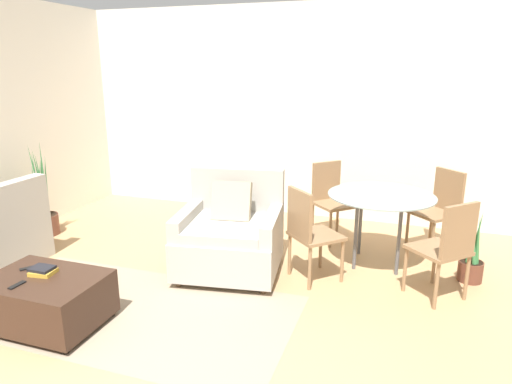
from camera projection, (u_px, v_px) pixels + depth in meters
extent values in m
cube|color=white|center=(292.00, 113.00, 6.02)|extent=(12.00, 0.06, 2.75)
cube|color=gray|center=(130.00, 311.00, 3.80)|extent=(2.72, 1.43, 0.00)
cube|color=brown|center=(93.00, 343.00, 3.36)|extent=(2.67, 0.05, 0.00)
cube|color=brown|center=(113.00, 326.00, 3.58)|extent=(2.67, 0.05, 0.00)
cube|color=brown|center=(130.00, 311.00, 3.80)|extent=(2.67, 0.05, 0.00)
cube|color=brown|center=(146.00, 298.00, 4.02)|extent=(2.67, 0.05, 0.00)
cube|color=brown|center=(160.00, 286.00, 4.24)|extent=(2.67, 0.05, 0.00)
cube|color=#B2ADA3|center=(14.00, 202.00, 4.89)|extent=(0.76, 0.12, 0.26)
cube|color=#B2ADA3|center=(230.00, 249.00, 4.47)|extent=(1.09, 1.05, 0.37)
cube|color=#B2ADA3|center=(228.00, 228.00, 4.37)|extent=(0.83, 0.90, 0.10)
cube|color=#B2ADA3|center=(238.00, 194.00, 4.72)|extent=(0.96, 0.26, 0.54)
cube|color=#B2ADA3|center=(187.00, 219.00, 4.46)|extent=(0.25, 0.85, 0.20)
cube|color=#B2ADA3|center=(272.00, 224.00, 4.32)|extent=(0.25, 0.85, 0.20)
cylinder|color=brown|center=(179.00, 283.00, 4.23)|extent=(0.05, 0.05, 0.06)
cylinder|color=brown|center=(263.00, 290.00, 4.10)|extent=(0.05, 0.05, 0.06)
cylinder|color=brown|center=(202.00, 252.00, 4.95)|extent=(0.05, 0.05, 0.06)
cylinder|color=brown|center=(275.00, 257.00, 4.82)|extent=(0.05, 0.05, 0.06)
cube|color=tan|center=(232.00, 201.00, 4.45)|extent=(0.41, 0.27, 0.40)
cube|color=#382319|center=(46.00, 299.00, 3.56)|extent=(0.89, 0.64, 0.36)
cylinder|color=black|center=(66.00, 350.00, 3.25)|extent=(0.04, 0.04, 0.04)
cylinder|color=black|center=(35.00, 298.00, 3.98)|extent=(0.04, 0.04, 0.04)
cylinder|color=black|center=(112.00, 313.00, 3.74)|extent=(0.04, 0.04, 0.04)
cube|color=gold|center=(43.00, 272.00, 3.57)|extent=(0.19, 0.17, 0.03)
cube|color=black|center=(42.00, 269.00, 3.57)|extent=(0.18, 0.14, 0.02)
cube|color=black|center=(31.00, 267.00, 3.68)|extent=(0.13, 0.15, 0.01)
cube|color=black|center=(17.00, 285.00, 3.39)|extent=(0.05, 0.14, 0.01)
cylinder|color=brown|center=(45.00, 224.00, 5.52)|extent=(0.32, 0.32, 0.25)
cylinder|color=black|center=(44.00, 216.00, 5.49)|extent=(0.30, 0.30, 0.02)
cone|color=#387A42|center=(42.00, 185.00, 5.37)|extent=(0.06, 0.12, 0.76)
cone|color=#387A42|center=(44.00, 178.00, 5.39)|extent=(0.08, 0.07, 0.90)
cone|color=#387A42|center=(46.00, 185.00, 5.46)|extent=(0.13, 0.06, 0.72)
cone|color=#387A42|center=(42.00, 183.00, 5.44)|extent=(0.11, 0.07, 0.76)
cone|color=#387A42|center=(39.00, 187.00, 5.44)|extent=(0.10, 0.14, 0.66)
cone|color=#387A42|center=(34.00, 190.00, 5.39)|extent=(0.09, 0.13, 0.63)
cone|color=#387A42|center=(37.00, 185.00, 5.36)|extent=(0.15, 0.09, 0.76)
cone|color=#387A42|center=(37.00, 181.00, 5.33)|extent=(0.18, 0.06, 0.87)
cone|color=#387A42|center=(40.00, 183.00, 5.36)|extent=(0.09, 0.11, 0.82)
cylinder|color=#8C9E99|center=(381.00, 195.00, 4.53)|extent=(1.05, 1.05, 0.01)
cylinder|color=#59595B|center=(356.00, 235.00, 4.51)|extent=(0.04, 0.04, 0.73)
cylinder|color=#59595B|center=(399.00, 240.00, 4.38)|extent=(0.04, 0.04, 0.73)
cylinder|color=#59595B|center=(360.00, 222.00, 4.88)|extent=(0.04, 0.04, 0.73)
cylinder|color=#59595B|center=(400.00, 226.00, 4.75)|extent=(0.04, 0.04, 0.73)
cube|color=#93704C|center=(316.00, 236.00, 4.29)|extent=(0.59, 0.59, 0.03)
cube|color=#93704C|center=(300.00, 214.00, 4.14)|extent=(0.29, 0.29, 0.45)
cylinder|color=#93704C|center=(342.00, 261.00, 4.27)|extent=(0.03, 0.03, 0.42)
cylinder|color=#93704C|center=(321.00, 248.00, 4.58)|extent=(0.03, 0.03, 0.42)
cylinder|color=#93704C|center=(310.00, 268.00, 4.12)|extent=(0.03, 0.03, 0.42)
cylinder|color=#93704C|center=(290.00, 254.00, 4.43)|extent=(0.03, 0.03, 0.42)
cube|color=#93704C|center=(438.00, 250.00, 3.96)|extent=(0.59, 0.59, 0.03)
cube|color=#93704C|center=(459.00, 231.00, 3.73)|extent=(0.29, 0.29, 0.45)
cylinder|color=#93704C|center=(434.00, 262.00, 4.25)|extent=(0.03, 0.03, 0.42)
cylinder|color=#93704C|center=(405.00, 270.00, 4.10)|extent=(0.03, 0.03, 0.42)
cylinder|color=#93704C|center=(467.00, 278.00, 3.94)|extent=(0.03, 0.03, 0.42)
cylinder|color=#93704C|center=(436.00, 286.00, 3.78)|extent=(0.03, 0.03, 0.42)
cube|color=#93704C|center=(335.00, 204.00, 5.27)|extent=(0.59, 0.59, 0.03)
cube|color=#93704C|center=(326.00, 180.00, 5.37)|extent=(0.29, 0.29, 0.45)
cylinder|color=#93704C|center=(330.00, 230.00, 5.09)|extent=(0.03, 0.03, 0.42)
cylinder|color=#93704C|center=(356.00, 225.00, 5.25)|extent=(0.03, 0.03, 0.42)
cylinder|color=#93704C|center=(313.00, 220.00, 5.41)|extent=(0.03, 0.03, 0.42)
cylinder|color=#93704C|center=(337.00, 216.00, 5.56)|extent=(0.03, 0.03, 0.42)
cube|color=#93704C|center=(434.00, 213.00, 4.93)|extent=(0.59, 0.59, 0.03)
cube|color=#93704C|center=(449.00, 190.00, 4.95)|extent=(0.29, 0.29, 0.45)
cylinder|color=#93704C|center=(407.00, 230.00, 5.07)|extent=(0.03, 0.03, 0.42)
cylinder|color=#93704C|center=(432.00, 241.00, 4.76)|extent=(0.03, 0.03, 0.42)
cylinder|color=#93704C|center=(431.00, 225.00, 5.23)|extent=(0.03, 0.03, 0.42)
cylinder|color=#93704C|center=(457.00, 236.00, 4.92)|extent=(0.03, 0.03, 0.42)
cylinder|color=brown|center=(470.00, 271.00, 4.33)|extent=(0.23, 0.23, 0.20)
cylinder|color=black|center=(471.00, 262.00, 4.30)|extent=(0.21, 0.21, 0.02)
cone|color=#387A42|center=(477.00, 241.00, 4.23)|extent=(0.05, 0.09, 0.42)
cone|color=#387A42|center=(477.00, 236.00, 4.26)|extent=(0.09, 0.07, 0.50)
cone|color=#387A42|center=(473.00, 240.00, 4.26)|extent=(0.07, 0.05, 0.42)
cone|color=#387A42|center=(471.00, 241.00, 4.27)|extent=(0.05, 0.06, 0.40)
cone|color=#387A42|center=(469.00, 243.00, 4.25)|extent=(0.06, 0.08, 0.37)
cone|color=#387A42|center=(474.00, 241.00, 4.20)|extent=(0.11, 0.06, 0.46)
cone|color=#387A42|center=(478.00, 240.00, 4.19)|extent=(0.06, 0.06, 0.47)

